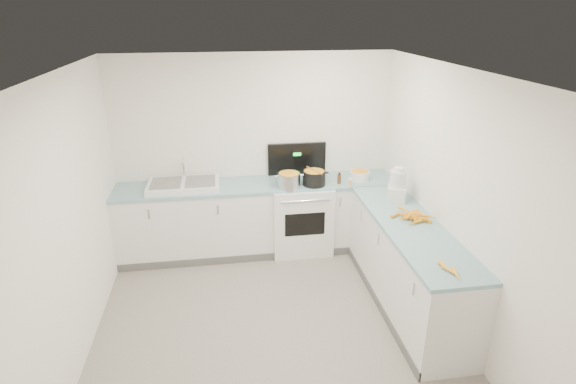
{
  "coord_description": "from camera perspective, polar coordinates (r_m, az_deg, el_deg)",
  "views": [
    {
      "loc": [
        -0.41,
        -3.54,
        2.98
      ],
      "look_at": [
        0.3,
        1.1,
        1.05
      ],
      "focal_mm": 28.0,
      "sensor_mm": 36.0,
      "label": 1
    }
  ],
  "objects": [
    {
      "name": "carrot_pile",
      "position": [
        4.85,
        15.49,
        -2.94
      ],
      "size": [
        0.43,
        0.38,
        0.09
      ],
      "color": "#FEA31F",
      "rests_on": "counter_right"
    },
    {
      "name": "peeled_carrots",
      "position": [
        4.01,
        19.96,
        -9.35
      ],
      "size": [
        0.1,
        0.29,
        0.04
      ],
      "color": "#FFA826",
      "rests_on": "counter_right"
    },
    {
      "name": "ceiling",
      "position": [
        3.59,
        -2.15,
        14.68
      ],
      "size": [
        3.5,
        4.0,
        0.0
      ],
      "primitive_type": null,
      "rotation": [
        3.14,
        0.0,
        0.0
      ],
      "color": "white",
      "rests_on": "ground"
    },
    {
      "name": "wooden_spoon",
      "position": [
        5.52,
        3.35,
        2.76
      ],
      "size": [
        0.14,
        0.32,
        0.01
      ],
      "primitive_type": "cylinder",
      "rotation": [
        1.57,
        0.0,
        0.38
      ],
      "color": "#AD7A47",
      "rests_on": "black_pot"
    },
    {
      "name": "wall_left",
      "position": [
        4.16,
        -26.67,
        -4.78
      ],
      "size": [
        0.0,
        4.0,
        2.5
      ],
      "primitive_type": null,
      "rotation": [
        1.57,
        0.0,
        1.57
      ],
      "color": "white",
      "rests_on": "ground"
    },
    {
      "name": "spice_jar",
      "position": [
        5.58,
        7.86,
        1.14
      ],
      "size": [
        0.05,
        0.05,
        0.08
      ],
      "primitive_type": "cylinder",
      "color": "#E5B266",
      "rests_on": "counter_back"
    },
    {
      "name": "black_pot",
      "position": [
        5.56,
        3.33,
        1.69
      ],
      "size": [
        0.33,
        0.33,
        0.2
      ],
      "primitive_type": "cylinder",
      "rotation": [
        0.0,
        0.0,
        -0.2
      ],
      "color": "black",
      "rests_on": "stove"
    },
    {
      "name": "steel_pot",
      "position": [
        5.48,
        0.13,
        1.4
      ],
      "size": [
        0.36,
        0.36,
        0.2
      ],
      "primitive_type": "cylinder",
      "rotation": [
        0.0,
        0.0,
        -0.37
      ],
      "color": "silver",
      "rests_on": "stove"
    },
    {
      "name": "wall_right",
      "position": [
        4.49,
        20.89,
        -1.86
      ],
      "size": [
        0.0,
        4.0,
        2.5
      ],
      "primitive_type": null,
      "rotation": [
        1.57,
        0.0,
        -1.57
      ],
      "color": "white",
      "rests_on": "ground"
    },
    {
      "name": "extract_bottle",
      "position": [
        5.64,
        6.51,
        1.66
      ],
      "size": [
        0.05,
        0.05,
        0.12
      ],
      "primitive_type": "cylinder",
      "color": "#593319",
      "rests_on": "counter_back"
    },
    {
      "name": "stove",
      "position": [
        5.87,
        1.55,
        -2.91
      ],
      "size": [
        0.76,
        0.65,
        1.36
      ],
      "color": "white",
      "rests_on": "ground"
    },
    {
      "name": "mixing_bowl",
      "position": [
        5.79,
        9.04,
        2.08
      ],
      "size": [
        0.31,
        0.31,
        0.12
      ],
      "primitive_type": "cylinder",
      "rotation": [
        0.0,
        0.0,
        -0.25
      ],
      "color": "white",
      "rests_on": "counter_back"
    },
    {
      "name": "sink",
      "position": [
        5.63,
        -13.12,
        0.92
      ],
      "size": [
        0.86,
        0.52,
        0.31
      ],
      "color": "white",
      "rests_on": "counter_back"
    },
    {
      "name": "peelings",
      "position": [
        5.64,
        -15.11,
        1.19
      ],
      "size": [
        0.2,
        0.28,
        0.01
      ],
      "color": "tan",
      "rests_on": "sink"
    },
    {
      "name": "counter_back",
      "position": [
        5.82,
        -3.82,
        -3.22
      ],
      "size": [
        3.5,
        0.62,
        0.94
      ],
      "color": "white",
      "rests_on": "ground"
    },
    {
      "name": "counter_right",
      "position": [
        4.95,
        14.92,
        -8.96
      ],
      "size": [
        0.62,
        2.2,
        0.94
      ],
      "color": "white",
      "rests_on": "ground"
    },
    {
      "name": "floor",
      "position": [
        4.64,
        -1.69,
        -17.58
      ],
      "size": [
        3.5,
        4.0,
        0.0
      ],
      "primitive_type": null,
      "color": "gray",
      "rests_on": "ground"
    },
    {
      "name": "wall_back",
      "position": [
        5.81,
        -4.28,
        4.99
      ],
      "size": [
        3.5,
        0.0,
        2.5
      ],
      "primitive_type": null,
      "rotation": [
        1.57,
        0.0,
        0.0
      ],
      "color": "white",
      "rests_on": "ground"
    },
    {
      "name": "food_processor",
      "position": [
        5.22,
        13.67,
        0.71
      ],
      "size": [
        0.26,
        0.28,
        0.39
      ],
      "color": "white",
      "rests_on": "counter_right"
    }
  ]
}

